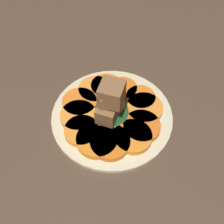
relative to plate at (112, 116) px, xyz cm
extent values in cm
cube|color=#4C3828|center=(0.00, 0.00, -1.52)|extent=(120.00, 120.00, 2.00)
cylinder|color=beige|center=(0.00, 0.00, -0.02)|extent=(27.57, 27.57, 1.00)
cylinder|color=white|center=(0.00, 0.00, 0.03)|extent=(22.06, 22.06, 1.00)
cylinder|color=orange|center=(7.03, -2.76, 1.25)|extent=(8.92, 8.92, 1.33)
cylinder|color=orange|center=(7.53, 0.38, 1.25)|extent=(8.58, 8.58, 1.33)
cylinder|color=orange|center=(5.92, 4.74, 1.25)|extent=(8.29, 8.29, 1.33)
cylinder|color=orange|center=(3.29, 6.65, 1.25)|extent=(8.24, 8.24, 1.33)
cylinder|color=orange|center=(-1.70, 7.29, 1.25)|extent=(8.43, 8.43, 1.33)
cylinder|color=orange|center=(-4.64, 6.46, 1.25)|extent=(6.95, 6.95, 1.33)
cylinder|color=orange|center=(-7.11, 2.15, 1.25)|extent=(6.96, 6.96, 1.33)
cylinder|color=orange|center=(-7.73, -1.79, 1.25)|extent=(7.48, 7.48, 1.33)
cylinder|color=orange|center=(-6.55, -4.35, 1.25)|extent=(8.05, 8.05, 1.33)
cylinder|color=orange|center=(-2.52, -7.66, 1.25)|extent=(8.05, 8.05, 1.33)
cylinder|color=orange|center=(1.25, -7.44, 1.25)|extent=(8.22, 8.22, 1.33)
cylinder|color=orange|center=(5.11, -6.26, 1.25)|extent=(7.62, 7.62, 1.33)
ellipsoid|color=#1E4723|center=(0.00, 0.00, 1.42)|extent=(10.22, 9.20, 1.69)
cube|color=olive|center=(0.04, 0.13, 4.36)|extent=(5.75, 5.75, 4.18)
cube|color=brown|center=(2.38, -0.97, 4.29)|extent=(5.00, 5.00, 4.05)
cube|color=olive|center=(1.13, -0.73, 7.72)|extent=(4.30, 4.30, 3.63)
cube|color=brown|center=(1.06, -0.37, 9.40)|extent=(5.76, 5.76, 4.75)
cube|color=silver|center=(4.05, -4.68, 0.78)|extent=(11.94, 2.33, 0.40)
cube|color=silver|center=(-2.58, -5.38, 0.78)|extent=(1.67, 2.45, 0.40)
cube|color=silver|center=(-5.53, -6.69, 0.78)|extent=(4.69, 0.79, 0.40)
cube|color=silver|center=(-5.59, -6.03, 0.78)|extent=(4.69, 0.79, 0.40)
cube|color=silver|center=(-5.66, -5.36, 0.78)|extent=(4.69, 0.79, 0.40)
cube|color=silver|center=(-5.73, -4.70, 0.78)|extent=(4.69, 0.79, 0.40)
camera|label=1|loc=(36.52, 1.98, 52.75)|focal=45.00mm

